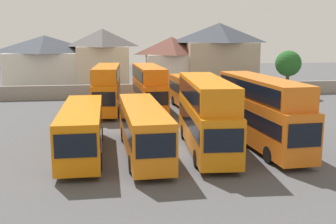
{
  "coord_description": "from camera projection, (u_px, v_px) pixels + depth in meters",
  "views": [
    {
      "loc": [
        -4.42,
        -26.86,
        8.0
      ],
      "look_at": [
        0.0,
        3.0,
        2.28
      ],
      "focal_mm": 43.09,
      "sensor_mm": 36.0,
      "label": 1
    }
  ],
  "objects": [
    {
      "name": "house_terrace_left",
      "position": [
        46.0,
        63.0,
        59.17
      ],
      "size": [
        11.51,
        7.78,
        8.08
      ],
      "color": "silver",
      "rests_on": "ground"
    },
    {
      "name": "house_terrace_right",
      "position": [
        171.0,
        62.0,
        61.59
      ],
      "size": [
        8.11,
        6.53,
        7.86
      ],
      "color": "silver",
      "rests_on": "ground"
    },
    {
      "name": "bus_5",
      "position": [
        107.0,
        86.0,
        42.36
      ],
      "size": [
        3.09,
        10.56,
        4.91
      ],
      "rotation": [
        0.0,
        0.0,
        -1.63
      ],
      "color": "orange",
      "rests_on": "ground"
    },
    {
      "name": "bus_2",
      "position": [
        143.0,
        127.0,
        27.34
      ],
      "size": [
        2.82,
        12.08,
        3.36
      ],
      "rotation": [
        0.0,
        0.0,
        -1.54
      ],
      "color": "orange",
      "rests_on": "ground"
    },
    {
      "name": "house_terrace_centre",
      "position": [
        103.0,
        59.0,
        59.65
      ],
      "size": [
        7.65,
        8.19,
        9.04
      ],
      "color": "beige",
      "rests_on": "ground"
    },
    {
      "name": "depot_boundary_wall",
      "position": [
        143.0,
        91.0,
        52.96
      ],
      "size": [
        56.0,
        0.5,
        1.8
      ],
      "primitive_type": "cube",
      "color": "gray",
      "rests_on": "ground"
    },
    {
      "name": "bus_1",
      "position": [
        82.0,
        128.0,
        27.23
      ],
      "size": [
        2.69,
        11.41,
        3.29
      ],
      "rotation": [
        0.0,
        0.0,
        -1.57
      ],
      "color": "orange",
      "rests_on": "ground"
    },
    {
      "name": "house_terrace_far_right",
      "position": [
        219.0,
        55.0,
        62.36
      ],
      "size": [
        11.05,
        8.13,
        9.95
      ],
      "color": "tan",
      "rests_on": "ground"
    },
    {
      "name": "ground",
      "position": [
        149.0,
        107.0,
        45.73
      ],
      "size": [
        140.0,
        140.0,
        0.0
      ],
      "primitive_type": "plane",
      "color": "#4C4C4F"
    },
    {
      "name": "bus_6",
      "position": [
        149.0,
        86.0,
        43.17
      ],
      "size": [
        2.92,
        10.87,
        4.84
      ],
      "rotation": [
        0.0,
        0.0,
        -1.53
      ],
      "color": "orange",
      "rests_on": "ground"
    },
    {
      "name": "bus_7",
      "position": [
        191.0,
        92.0,
        43.65
      ],
      "size": [
        3.22,
        12.1,
        3.47
      ],
      "rotation": [
        0.0,
        0.0,
        -1.51
      ],
      "color": "orange",
      "rests_on": "ground"
    },
    {
      "name": "tree_left_of_lot",
      "position": [
        288.0,
        64.0,
        53.12
      ],
      "size": [
        3.4,
        3.4,
        6.12
      ],
      "color": "brown",
      "rests_on": "ground"
    },
    {
      "name": "bus_3",
      "position": [
        206.0,
        111.0,
        28.1
      ],
      "size": [
        3.34,
        11.62,
        5.06
      ],
      "rotation": [
        0.0,
        0.0,
        -1.64
      ],
      "color": "orange",
      "rests_on": "ground"
    },
    {
      "name": "bus_4",
      "position": [
        261.0,
        108.0,
        29.09
      ],
      "size": [
        3.01,
        12.09,
        5.05
      ],
      "rotation": [
        0.0,
        0.0,
        -1.52
      ],
      "color": "orange",
      "rests_on": "ground"
    }
  ]
}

